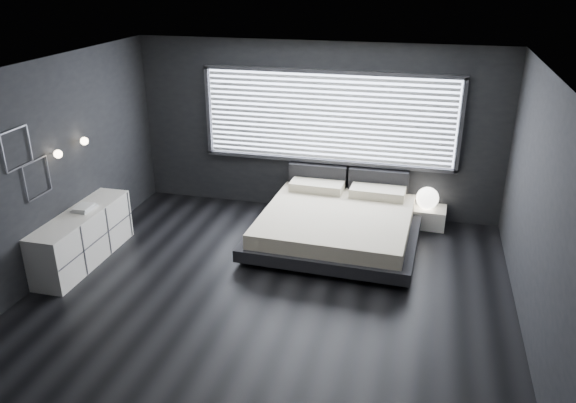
# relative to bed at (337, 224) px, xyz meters

# --- Properties ---
(room) EXTENTS (6.04, 6.00, 2.80)m
(room) POSITION_rel_bed_xyz_m (-0.56, -1.60, 1.11)
(room) COLOR black
(room) RESTS_ON ground
(window) EXTENTS (4.14, 0.09, 1.52)m
(window) POSITION_rel_bed_xyz_m (-0.36, 1.10, 1.32)
(window) COLOR white
(window) RESTS_ON ground
(headboard) EXTENTS (1.96, 0.16, 0.52)m
(headboard) POSITION_rel_bed_xyz_m (-0.00, 1.04, 0.28)
(headboard) COLOR black
(headboard) RESTS_ON ground
(sconce_near) EXTENTS (0.18, 0.11, 0.11)m
(sconce_near) POSITION_rel_bed_xyz_m (-3.44, -1.55, 1.31)
(sconce_near) COLOR silver
(sconce_near) RESTS_ON ground
(sconce_far) EXTENTS (0.18, 0.11, 0.11)m
(sconce_far) POSITION_rel_bed_xyz_m (-3.44, -0.95, 1.31)
(sconce_far) COLOR silver
(sconce_far) RESTS_ON ground
(wall_art_upper) EXTENTS (0.01, 0.48, 0.48)m
(wall_art_upper) POSITION_rel_bed_xyz_m (-3.54, -2.15, 1.56)
(wall_art_upper) COLOR #47474C
(wall_art_upper) RESTS_ON ground
(wall_art_lower) EXTENTS (0.01, 0.48, 0.48)m
(wall_art_lower) POSITION_rel_bed_xyz_m (-3.54, -1.90, 1.09)
(wall_art_lower) COLOR #47474C
(wall_art_lower) RESTS_ON ground
(bed) EXTENTS (2.48, 2.38, 0.62)m
(bed) POSITION_rel_bed_xyz_m (0.00, 0.00, 0.00)
(bed) COLOR black
(bed) RESTS_ON ground
(nightstand) EXTENTS (0.56, 0.47, 0.31)m
(nightstand) POSITION_rel_bed_xyz_m (1.33, 0.90, -0.13)
(nightstand) COLOR white
(nightstand) RESTS_ON ground
(orb_lamp) EXTENTS (0.35, 0.35, 0.35)m
(orb_lamp) POSITION_rel_bed_xyz_m (1.29, 0.87, 0.20)
(orb_lamp) COLOR white
(orb_lamp) RESTS_ON nightstand
(dresser) EXTENTS (0.52, 1.84, 0.74)m
(dresser) POSITION_rel_bed_xyz_m (-3.34, -1.46, 0.08)
(dresser) COLOR white
(dresser) RESTS_ON ground
(book_stack) EXTENTS (0.26, 0.33, 0.07)m
(book_stack) POSITION_rel_bed_xyz_m (-3.32, -1.35, 0.48)
(book_stack) COLOR silver
(book_stack) RESTS_ON dresser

